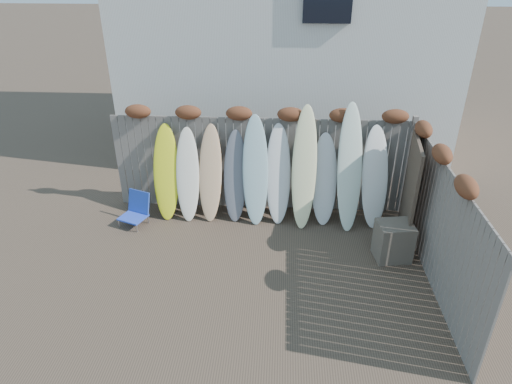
# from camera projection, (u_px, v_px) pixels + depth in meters

# --- Properties ---
(ground) EXTENTS (80.00, 80.00, 0.00)m
(ground) POSITION_uv_depth(u_px,v_px,m) (252.00, 277.00, 7.77)
(ground) COLOR #493A2D
(back_fence) EXTENTS (6.05, 0.28, 2.24)m
(back_fence) POSITION_uv_depth(u_px,v_px,m) (262.00, 156.00, 9.30)
(back_fence) COLOR slate
(back_fence) RESTS_ON ground
(right_fence) EXTENTS (0.28, 4.40, 2.24)m
(right_fence) POSITION_uv_depth(u_px,v_px,m) (439.00, 218.00, 7.29)
(right_fence) COLOR slate
(right_fence) RESTS_ON ground
(house) EXTENTS (8.50, 5.50, 6.33)m
(house) POSITION_uv_depth(u_px,v_px,m) (287.00, 22.00, 11.92)
(house) COLOR silver
(house) RESTS_ON ground
(beach_chair) EXTENTS (0.64, 0.66, 0.65)m
(beach_chair) POSITION_uv_depth(u_px,v_px,m) (136.00, 209.00, 9.16)
(beach_chair) COLOR blue
(beach_chair) RESTS_ON ground
(wooden_crate) EXTENTS (0.67, 0.59, 0.70)m
(wooden_crate) POSITION_uv_depth(u_px,v_px,m) (393.00, 241.00, 8.10)
(wooden_crate) COLOR #6E6153
(wooden_crate) RESTS_ON ground
(lattice_panel) EXTENTS (0.24, 1.33, 2.01)m
(lattice_panel) POSITION_uv_depth(u_px,v_px,m) (410.00, 193.00, 8.32)
(lattice_panel) COLOR #2E271C
(lattice_panel) RESTS_ON ground
(surfboard_0) EXTENTS (0.54, 0.69, 1.89)m
(surfboard_0) POSITION_uv_depth(u_px,v_px,m) (166.00, 173.00, 9.18)
(surfboard_0) COLOR #F1F31C
(surfboard_0) RESTS_ON ground
(surfboard_1) EXTENTS (0.50, 0.68, 1.84)m
(surfboard_1) POSITION_uv_depth(u_px,v_px,m) (188.00, 175.00, 9.14)
(surfboard_1) COLOR white
(surfboard_1) RESTS_ON ground
(surfboard_2) EXTENTS (0.49, 0.70, 1.91)m
(surfboard_2) POSITION_uv_depth(u_px,v_px,m) (210.00, 173.00, 9.12)
(surfboard_2) COLOR #FFB490
(surfboard_2) RESTS_ON ground
(surfboard_3) EXTENTS (0.46, 0.65, 1.80)m
(surfboard_3) POSITION_uv_depth(u_px,v_px,m) (235.00, 176.00, 9.13)
(surfboard_3) COLOR slate
(surfboard_3) RESTS_ON ground
(surfboard_4) EXTENTS (0.57, 0.79, 2.12)m
(surfboard_4) POSITION_uv_depth(u_px,v_px,m) (255.00, 171.00, 9.00)
(surfboard_4) COLOR #92B6BE
(surfboard_4) RESTS_ON ground
(surfboard_5) EXTENTS (0.53, 0.72, 1.95)m
(surfboard_5) POSITION_uv_depth(u_px,v_px,m) (278.00, 174.00, 9.04)
(surfboard_5) COLOR silver
(surfboard_5) RESTS_ON ground
(surfboard_6) EXTENTS (0.51, 0.84, 2.34)m
(surfboard_6) POSITION_uv_depth(u_px,v_px,m) (304.00, 168.00, 8.85)
(surfboard_6) COLOR #FEFCBA
(surfboard_6) RESTS_ON ground
(surfboard_7) EXTENTS (0.53, 0.66, 1.79)m
(surfboard_7) POSITION_uv_depth(u_px,v_px,m) (324.00, 180.00, 9.02)
(surfboard_7) COLOR silver
(surfboard_7) RESTS_ON ground
(surfboard_8) EXTENTS (0.51, 0.86, 2.41)m
(surfboard_8) POSITION_uv_depth(u_px,v_px,m) (350.00, 168.00, 8.76)
(surfboard_8) COLOR silver
(surfboard_8) RESTS_ON ground
(surfboard_9) EXTENTS (0.57, 0.74, 1.97)m
(surfboard_9) POSITION_uv_depth(u_px,v_px,m) (375.00, 177.00, 8.90)
(surfboard_9) COLOR white
(surfboard_9) RESTS_ON ground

